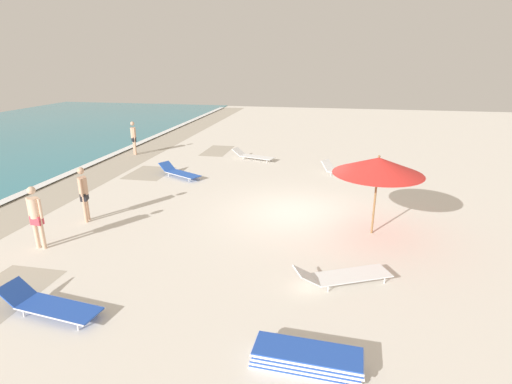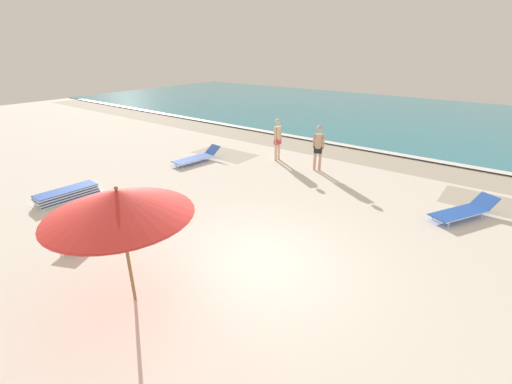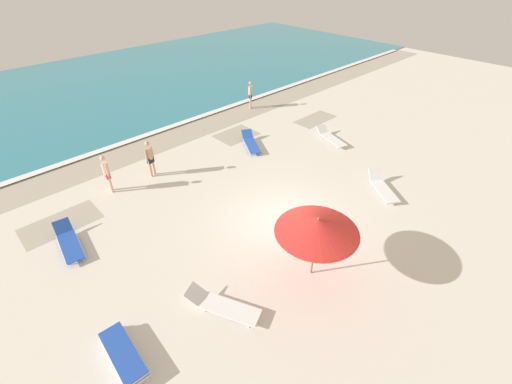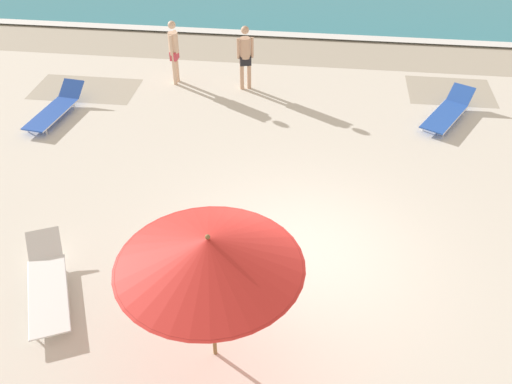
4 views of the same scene
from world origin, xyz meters
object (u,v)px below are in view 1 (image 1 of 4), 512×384
Objects in this scene: lounger_stack at (307,358)px; sun_lounger_near_water_right at (179,172)px; sun_lounger_near_water_left at (343,275)px; beachgoer_strolling_adult at (134,136)px; sun_lounger_under_umbrella at (253,156)px; beachgoer_wading_adult at (36,214)px; sun_lounger_mid_beach_solo at (50,305)px; sun_lounger_beside_umbrella at (343,172)px; beachgoer_shoreline_child at (84,191)px; beach_umbrella at (378,166)px.

lounger_stack is 0.87× the size of sun_lounger_near_water_right.
sun_lounger_near_water_left is 1.31× the size of beachgoer_strolling_adult.
beachgoer_wading_adult reaches higher than sun_lounger_under_umbrella.
beachgoer_wading_adult is (3.06, 7.44, 0.84)m from lounger_stack.
sun_lounger_mid_beach_solo is at bearing -145.16° from sun_lounger_near_water_right.
beachgoer_wading_adult is 1.00× the size of beachgoer_strolling_adult.
beachgoer_shoreline_child is (-6.61, 8.04, 0.78)m from sun_lounger_beside_umbrella.
sun_lounger_near_water_left is (-11.12, -4.33, -0.00)m from sun_lounger_under_umbrella.
beachgoer_wading_adult is at bearing 62.71° from sun_lounger_near_water_left.
sun_lounger_near_water_right is 9.86m from sun_lounger_mid_beach_solo.
sun_lounger_beside_umbrella is 11.17m from beachgoer_strolling_adult.
sun_lounger_under_umbrella is at bearing -6.40° from sun_lounger_near_water_right.
beachgoer_shoreline_child is at bearing -162.67° from sun_lounger_near_water_right.
lounger_stack is 8.92m from beachgoer_shoreline_child.
sun_lounger_under_umbrella is (13.91, 3.71, 0.04)m from lounger_stack.
sun_lounger_mid_beach_solo is at bearing 8.20° from beachgoer_shoreline_child.
sun_lounger_beside_umbrella is 1.15× the size of beachgoer_shoreline_child.
sun_lounger_beside_umbrella is 8.84m from sun_lounger_near_water_left.
sun_lounger_beside_umbrella is at bearing -99.59° from sun_lounger_under_umbrella.
sun_lounger_mid_beach_solo is at bearing -174.14° from sun_lounger_beside_umbrella.
sun_lounger_near_water_left is 1.31× the size of beachgoer_shoreline_child.
sun_lounger_near_water_left is at bearing -108.72° from sun_lounger_near_water_right.
beachgoer_shoreline_child reaches higher than sun_lounger_under_umbrella.
sun_lounger_near_water_right is at bearing 13.60° from sun_lounger_mid_beach_solo.
sun_lounger_near_water_right is (7.49, 6.88, 0.00)m from sun_lounger_near_water_left.
sun_lounger_near_water_right is at bearing 60.01° from beach_umbrella.
lounger_stack is 0.83× the size of sun_lounger_near_water_left.
beachgoer_wading_adult is 1.00× the size of beachgoer_shoreline_child.
sun_lounger_beside_umbrella is 10.44m from beachgoer_shoreline_child.
beachgoer_strolling_adult is at bearing 18.90° from sun_lounger_near_water_left.
beach_umbrella reaches higher than sun_lounger_near_water_right.
sun_lounger_near_water_right is at bearing 151.93° from beachgoer_shoreline_child.
beachgoer_strolling_adult is at bearing 76.27° from sun_lounger_near_water_right.
beach_umbrella is at bearing -44.18° from sun_lounger_mid_beach_solo.
sun_lounger_beside_umbrella is 0.92× the size of sun_lounger_near_water_right.
sun_lounger_under_umbrella is 1.02× the size of sun_lounger_mid_beach_solo.
sun_lounger_near_water_left is (-8.84, 0.10, -0.02)m from sun_lounger_beside_umbrella.
beachgoer_shoreline_child and beachgoer_strolling_adult have the same top height.
beach_umbrella is 9.42m from beachgoer_wading_adult.
beach_umbrella is 1.12× the size of sun_lounger_under_umbrella.
beachgoer_strolling_adult is (8.07, 11.70, -1.06)m from beach_umbrella.
beach_umbrella is at bearing -41.89° from sun_lounger_near_water_left.
sun_lounger_near_water_right reaches higher than sun_lounger_under_umbrella.
beachgoer_shoreline_child is at bearing 58.66° from lounger_stack.
sun_lounger_near_water_left is 8.10m from beachgoer_wading_adult.
beach_umbrella reaches higher than sun_lounger_beside_umbrella.
sun_lounger_near_water_right is (10.28, 6.26, 0.04)m from lounger_stack.
beachgoer_strolling_adult is (11.08, 10.81, 0.80)m from sun_lounger_near_water_left.
sun_lounger_beside_umbrella is at bearing -0.41° from lounger_stack.
sun_lounger_near_water_right is 5.42m from beachgoer_shoreline_child.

